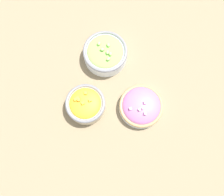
% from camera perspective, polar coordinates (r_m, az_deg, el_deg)
% --- Properties ---
extents(ground_plane, '(3.00, 3.00, 0.00)m').
position_cam_1_polar(ground_plane, '(0.90, -0.00, -0.45)').
color(ground_plane, '#75664C').
extents(bowl_squash, '(0.14, 0.14, 0.08)m').
position_cam_1_polar(bowl_squash, '(0.87, -6.04, -1.42)').
color(bowl_squash, beige).
rests_on(bowl_squash, ground_plane).
extents(bowl_red_onion, '(0.15, 0.15, 0.06)m').
position_cam_1_polar(bowl_red_onion, '(0.88, 6.66, -1.85)').
color(bowl_red_onion, silver).
rests_on(bowl_red_onion, ground_plane).
extents(bowl_lettuce, '(0.16, 0.16, 0.08)m').
position_cam_1_polar(bowl_lettuce, '(0.92, -1.54, 10.18)').
color(bowl_lettuce, silver).
rests_on(bowl_lettuce, ground_plane).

